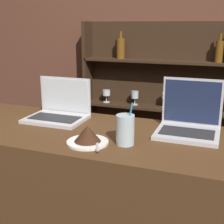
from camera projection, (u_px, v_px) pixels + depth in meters
name	position (u px, v px, depth m)	size (l,w,h in m)	color
back_wall	(168.00, 54.00, 2.69)	(7.00, 0.06, 2.70)	brown
back_shelf	(167.00, 111.00, 2.74)	(1.48, 0.18, 1.62)	#332114
laptop_near	(59.00, 111.00, 1.72)	(0.31, 0.23, 0.22)	silver
laptop_far	(189.00, 122.00, 1.49)	(0.29, 0.25, 0.25)	silver
cake_plate	(88.00, 136.00, 1.36)	(0.19, 0.19, 0.08)	white
water_glass	(125.00, 130.00, 1.34)	(0.08, 0.08, 0.19)	silver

